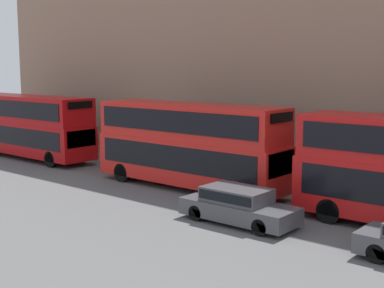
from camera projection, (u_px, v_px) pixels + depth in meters
name	position (u px, v px, depth m)	size (l,w,h in m)	color
bus_second_in_queue	(189.00, 142.00, 26.82)	(2.59, 10.70, 4.29)	red
bus_third_in_queue	(28.00, 124.00, 35.85)	(2.59, 11.30, 4.19)	#B20C0F
car_hatchback	(238.00, 204.00, 21.03)	(1.85, 4.73, 1.42)	#47474C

